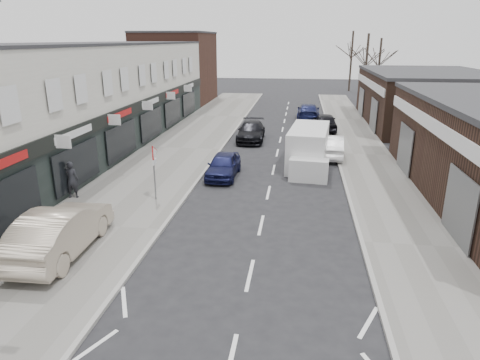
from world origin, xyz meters
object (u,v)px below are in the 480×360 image
(warning_sign, at_px, (154,157))
(sedan_on_pavement, at_px, (60,231))
(pedestrian, at_px, (71,180))
(parked_car_right_b, at_px, (325,122))
(parked_car_left_b, at_px, (251,131))
(parked_car_right_a, at_px, (331,146))
(white_van, at_px, (308,149))
(parked_car_left_a, at_px, (223,165))
(parked_car_right_c, at_px, (308,112))

(warning_sign, height_order, sedan_on_pavement, warning_sign)
(pedestrian, distance_m, parked_car_right_b, 22.04)
(warning_sign, bearing_deg, pedestrian, -175.70)
(sedan_on_pavement, relative_size, parked_car_left_b, 1.07)
(pedestrian, bearing_deg, parked_car_right_a, -154.65)
(white_van, relative_size, parked_car_right_b, 1.39)
(parked_car_right_b, bearing_deg, parked_car_left_b, 34.23)
(parked_car_right_b, bearing_deg, sedan_on_pavement, 63.80)
(parked_car_left_a, bearing_deg, parked_car_right_b, 66.12)
(parked_car_left_a, bearing_deg, parked_car_right_c, 76.37)
(white_van, distance_m, parked_car_left_b, 7.79)
(parked_car_left_b, height_order, parked_car_right_c, parked_car_right_c)
(white_van, height_order, parked_car_right_c, white_van)
(white_van, xyz_separation_m, parked_car_left_b, (-4.20, 6.55, -0.41))
(parked_car_left_b, bearing_deg, sedan_on_pavement, -105.31)
(warning_sign, distance_m, parked_car_right_c, 24.38)
(pedestrian, relative_size, parked_car_left_b, 0.37)
(parked_car_right_c, bearing_deg, parked_car_left_b, 66.66)
(sedan_on_pavement, bearing_deg, white_van, -126.84)
(sedan_on_pavement, height_order, parked_car_left_a, sedan_on_pavement)
(parked_car_right_a, xyz_separation_m, parked_car_right_c, (-1.30, 13.77, 0.02))
(white_van, bearing_deg, parked_car_left_b, 128.48)
(parked_car_left_a, xyz_separation_m, parked_car_right_b, (6.20, 13.45, 0.10))
(parked_car_left_b, relative_size, parked_car_right_a, 1.10)
(parked_car_right_a, bearing_deg, parked_car_right_c, -81.21)
(white_van, distance_m, sedan_on_pavement, 15.26)
(white_van, bearing_deg, parked_car_left_a, -144.78)
(parked_car_right_a, relative_size, parked_car_right_c, 0.86)
(parked_car_right_b, bearing_deg, parked_car_right_c, -79.13)
(warning_sign, bearing_deg, white_van, 43.99)
(pedestrian, bearing_deg, parked_car_left_a, -157.02)
(pedestrian, bearing_deg, parked_car_left_b, -129.06)
(warning_sign, relative_size, parked_car_left_b, 0.56)
(warning_sign, bearing_deg, parked_car_right_a, 47.43)
(pedestrian, relative_size, parked_car_right_a, 0.41)
(warning_sign, bearing_deg, parked_car_left_a, 60.01)
(parked_car_right_a, bearing_deg, warning_sign, 50.83)
(sedan_on_pavement, height_order, pedestrian, pedestrian)
(warning_sign, xyz_separation_m, pedestrian, (-4.04, -0.30, -1.19))
(parked_car_right_b, bearing_deg, parked_car_left_a, 62.80)
(parked_car_left_a, bearing_deg, white_van, 30.27)
(parked_car_right_a, bearing_deg, pedestrian, 40.86)
(sedan_on_pavement, xyz_separation_m, parked_car_right_a, (10.25, 15.02, -0.24))
(white_van, height_order, parked_car_left_b, white_van)
(sedan_on_pavement, height_order, parked_car_right_c, sedan_on_pavement)
(parked_car_left_b, xyz_separation_m, parked_car_right_a, (5.70, -4.04, 0.03))
(white_van, relative_size, pedestrian, 3.50)
(white_van, height_order, parked_car_right_b, white_van)
(parked_car_left_a, bearing_deg, parked_car_right_a, 40.67)
(parked_car_right_a, bearing_deg, sedan_on_pavement, 59.07)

